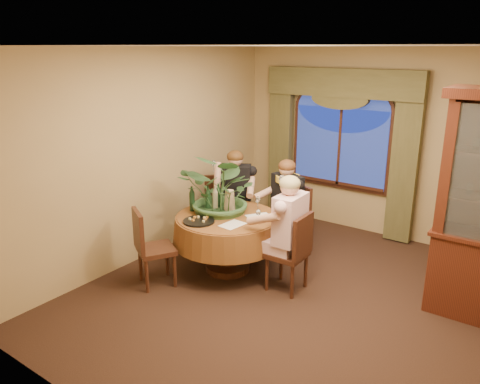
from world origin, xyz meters
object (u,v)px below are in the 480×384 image
Objects in this scene: chair_back_right at (289,221)px; chair_back at (220,210)px; wine_bottle_3 at (215,198)px; wine_bottle_1 at (192,199)px; chair_right at (287,252)px; wine_bottle_2 at (208,198)px; chair_front_left at (156,247)px; dining_table at (227,243)px; wine_bottle_0 at (218,196)px; person_scarf at (287,208)px; person_back at (235,197)px; stoneware_vase at (230,201)px; olive_bowl at (227,216)px; centerpiece_plant at (224,161)px; person_pink at (290,234)px.

chair_back_right is 1.07m from chair_back.
chair_back_right is 1.13m from wine_bottle_3.
chair_right is at bearing 5.15° from wine_bottle_1.
chair_back_right is 2.91× the size of wine_bottle_2.
chair_front_left is (-0.85, -1.71, 0.00)m from chair_back_right.
wine_bottle_0 is at bearing 146.68° from dining_table.
wine_bottle_3 is (-0.64, -0.82, 0.44)m from chair_back_right.
person_scarf reaches higher than chair_back_right.
person_back is 1.02× the size of person_scarf.
stoneware_vase is 0.26m from olive_bowl.
chair_front_left is 1.35m from centerpiece_plant.
person_scarf is (0.37, 0.87, 0.31)m from dining_table.
chair_right is at bearing -5.11° from centerpiece_plant.
dining_table is 1.45× the size of chair_front_left.
centerpiece_plant is at bearing 88.48° from chair_back.
centerpiece_plant is at bearing 85.81° from person_back.
wine_bottle_2 is at bearing -103.34° from wine_bottle_0.
chair_back is at bearing 65.02° from chair_right.
wine_bottle_3 is at bearing 107.07° from chair_front_left.
centerpiece_plant is at bearing 80.21° from person_scarf.
person_pink reaches higher than person_scarf.
chair_back_right is 1.06m from olive_bowl.
wine_bottle_3 reaches higher than chair_right.
chair_front_left is at bearing -100.26° from wine_bottle_2.
chair_front_left is at bearing -120.53° from dining_table.
wine_bottle_2 is 1.00× the size of wine_bottle_3.
person_scarf is at bearing 97.09° from chair_back_right.
stoneware_vase is at bearing 33.14° from wine_bottle_1.
person_back reaches higher than dining_table.
chair_right is 2.91× the size of wine_bottle_0.
olive_bowl is 0.42× the size of wine_bottle_1.
person_pink is 1.58m from person_back.
olive_bowl is 0.35m from wine_bottle_3.
chair_back is at bearing 33.91° from chair_back_right.
wine_bottle_3 is at bearing 41.13° from wine_bottle_1.
dining_table is 1.02× the size of person_scarf.
chair_right and chair_back_right have the same top height.
wine_bottle_1 is at bearing 94.07° from person_pink.
chair_back_right is 1.05m from person_pink.
stoneware_vase is at bearing 80.63° from chair_right.
centerpiece_plant is 3.65× the size of wine_bottle_1.
person_scarf is (1.04, 0.16, 0.20)m from chair_back.
dining_table is 0.96m from person_pink.
chair_right is 1.01m from person_scarf.
wine_bottle_2 is (-0.69, -0.85, 0.23)m from person_scarf.
wine_bottle_1 is (-1.38, -0.13, 0.21)m from person_pink.
person_scarf is at bearing 69.52° from olive_bowl.
wine_bottle_0 is at bearing 76.63° from person_back.
person_back is (0.00, 1.62, 0.22)m from chair_front_left.
person_scarf is 0.86m from stoneware_vase.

